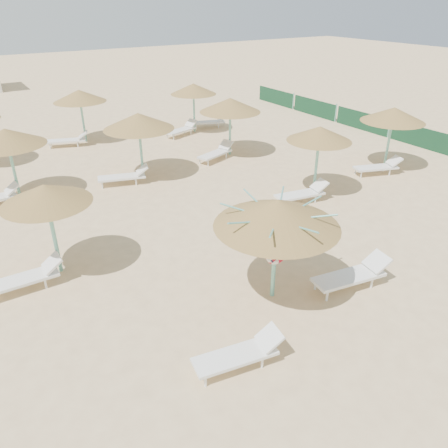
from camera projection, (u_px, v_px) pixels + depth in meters
ground at (282, 296)px, 11.33m from camera, size 120.00×120.00×0.00m
main_palapa at (277, 214)px, 10.28m from camera, size 3.05×3.05×2.73m
lounger_main_a at (241, 353)px, 9.07m from camera, size 1.98×0.87×0.70m
lounger_main_b at (353, 274)px, 11.56m from camera, size 2.22×0.97×0.78m
palapa_field at (162, 117)px, 18.64m from camera, size 18.89×14.50×2.72m
windbreak_fence at (363, 121)px, 25.18m from camera, size 0.08×19.84×1.10m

